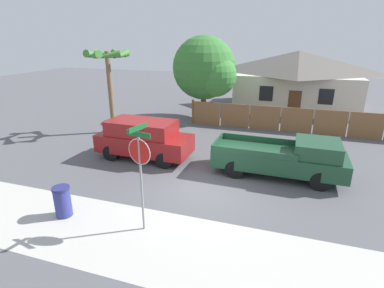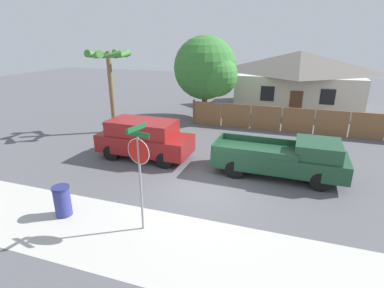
# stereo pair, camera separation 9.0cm
# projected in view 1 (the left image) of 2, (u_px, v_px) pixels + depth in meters

# --- Properties ---
(ground_plane) EXTENTS (80.00, 80.00, 0.00)m
(ground_plane) POSITION_uv_depth(u_px,v_px,m) (206.00, 189.00, 11.82)
(ground_plane) COLOR #56565B
(sidewalk_strip) EXTENTS (36.00, 3.20, 0.01)m
(sidewalk_strip) POSITION_uv_depth(u_px,v_px,m) (172.00, 246.00, 8.59)
(sidewalk_strip) COLOR beige
(sidewalk_strip) RESTS_ON ground
(wooden_fence) EXTENTS (13.72, 0.12, 1.66)m
(wooden_fence) POSITION_uv_depth(u_px,v_px,m) (297.00, 120.00, 18.66)
(wooden_fence) COLOR brown
(wooden_fence) RESTS_ON ground
(house) EXTENTS (9.98, 7.52, 4.66)m
(house) POSITION_uv_depth(u_px,v_px,m) (296.00, 79.00, 24.69)
(house) COLOR beige
(house) RESTS_ON ground
(oak_tree) EXTENTS (4.64, 4.42, 5.84)m
(oak_tree) POSITION_uv_depth(u_px,v_px,m) (206.00, 70.00, 20.94)
(oak_tree) COLOR brown
(oak_tree) RESTS_ON ground
(palm_tree) EXTENTS (2.49, 2.69, 5.01)m
(palm_tree) POSITION_uv_depth(u_px,v_px,m) (108.00, 62.00, 17.58)
(palm_tree) COLOR brown
(palm_tree) RESTS_ON ground
(red_suv) EXTENTS (4.62, 2.01, 1.90)m
(red_suv) POSITION_uv_depth(u_px,v_px,m) (144.00, 138.00, 14.59)
(red_suv) COLOR maroon
(red_suv) RESTS_ON ground
(orange_pickup) EXTENTS (5.51, 2.12, 1.72)m
(orange_pickup) POSITION_uv_depth(u_px,v_px,m) (284.00, 157.00, 12.71)
(orange_pickup) COLOR #1E472D
(orange_pickup) RESTS_ON ground
(stop_sign) EXTENTS (0.83, 0.74, 3.37)m
(stop_sign) POSITION_uv_depth(u_px,v_px,m) (140.00, 161.00, 8.63)
(stop_sign) COLOR gray
(stop_sign) RESTS_ON ground
(trash_bin) EXTENTS (0.57, 0.57, 1.06)m
(trash_bin) POSITION_uv_depth(u_px,v_px,m) (63.00, 201.00, 9.92)
(trash_bin) COLOR navy
(trash_bin) RESTS_ON ground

